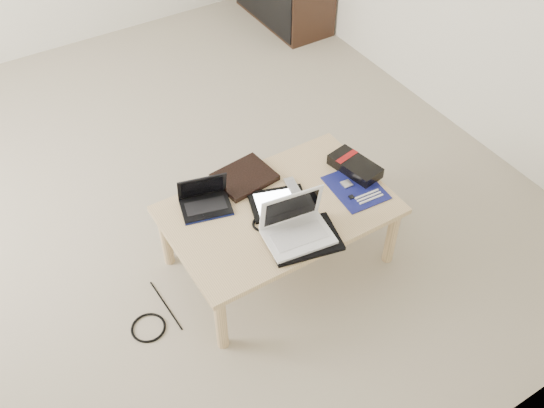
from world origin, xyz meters
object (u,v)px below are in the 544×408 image
coffee_table (279,215)px  white_laptop (296,227)px  gpu_box (355,166)px  netbook (205,200)px

coffee_table → white_laptop: (-0.03, -0.20, 0.11)m
gpu_box → netbook: bearing=167.0°
coffee_table → gpu_box: bearing=3.0°
netbook → white_laptop: (0.27, -0.40, 0.03)m
coffee_table → white_laptop: 0.23m
coffee_table → netbook: size_ratio=3.96×
netbook → gpu_box: 0.80m
white_laptop → gpu_box: 0.56m
coffee_table → gpu_box: 0.49m
coffee_table → netbook: (-0.30, 0.21, 0.08)m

